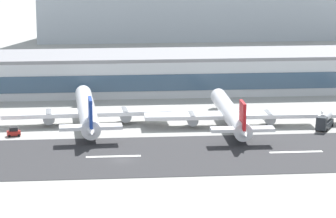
{
  "coord_description": "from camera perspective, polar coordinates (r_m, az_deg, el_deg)",
  "views": [
    {
      "loc": [
        -6.37,
        -174.88,
        49.16
      ],
      "look_at": [
        12.54,
        29.81,
        4.67
      ],
      "focal_mm": 90.35,
      "sensor_mm": 36.0,
      "label": 1
    }
  ],
  "objects": [
    {
      "name": "ground_plane",
      "position": [
        181.77,
        -3.08,
        -3.5
      ],
      "size": [
        1400.0,
        1400.0,
        0.0
      ],
      "primitive_type": "plane",
      "color": "#9E9E99"
    },
    {
      "name": "runway_strip",
      "position": [
        184.95,
        -3.12,
        -3.21
      ],
      "size": [
        800.0,
        33.1,
        0.08
      ],
      "primitive_type": "cube",
      "color": "#2D2D30",
      "rests_on": "ground_plane"
    },
    {
      "name": "runway_centreline_dash_4",
      "position": [
        184.88,
        -3.7,
        -3.21
      ],
      "size": [
        12.0,
        1.2,
        0.01
      ],
      "primitive_type": "cube",
      "color": "white",
      "rests_on": "runway_strip"
    },
    {
      "name": "runway_centreline_dash_5",
      "position": [
        190.25,
        8.63,
        -2.88
      ],
      "size": [
        12.0,
        1.2,
        0.01
      ],
      "primitive_type": "cube",
      "color": "white",
      "rests_on": "runway_strip"
    },
    {
      "name": "terminal_building",
      "position": [
        256.7,
        -1.69,
        2.49
      ],
      "size": [
        206.34,
        24.86,
        11.62
      ],
      "color": "silver",
      "rests_on": "ground_plane"
    },
    {
      "name": "airliner_navy_tail_gate_1",
      "position": [
        213.68,
        -5.48,
        -0.21
      ],
      "size": [
        42.94,
        51.27,
        10.7
      ],
      "rotation": [
        0.0,
        0.0,
        1.62
      ],
      "color": "white",
      "rests_on": "ground_plane"
    },
    {
      "name": "airliner_red_tail_gate_2",
      "position": [
        211.28,
        4.26,
        -0.38
      ],
      "size": [
        43.18,
        48.62,
        10.15
      ],
      "rotation": [
        0.0,
        0.0,
        1.56
      ],
      "color": "white",
      "rests_on": "ground_plane"
    },
    {
      "name": "service_fuel_truck_1",
      "position": [
        212.72,
        10.53,
        -0.8
      ],
      "size": [
        6.42,
        8.69,
        3.95
      ],
      "rotation": [
        0.0,
        0.0,
        4.2
      ],
      "color": "#2D3338",
      "rests_on": "ground_plane"
    },
    {
      "name": "service_baggage_tug_2",
      "position": [
        205.45,
        -10.37,
        -1.53
      ],
      "size": [
        3.43,
        2.35,
        2.2
      ],
      "rotation": [
        0.0,
        0.0,
        0.18
      ],
      "color": "#B2231E",
      "rests_on": "ground_plane"
    }
  ]
}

